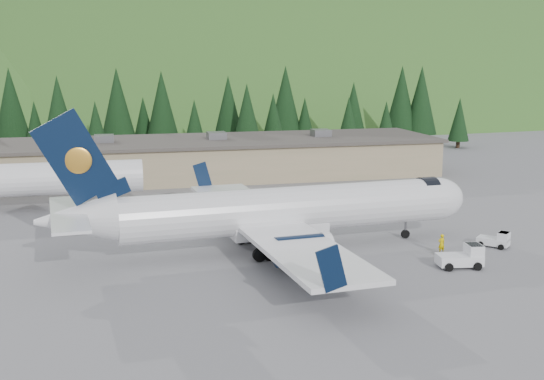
{
  "coord_description": "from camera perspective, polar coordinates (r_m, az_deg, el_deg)",
  "views": [
    {
      "loc": [
        -14.74,
        -54.19,
        15.94
      ],
      "look_at": [
        0.0,
        6.0,
        4.0
      ],
      "focal_mm": 45.0,
      "sensor_mm": 36.0,
      "label": 1
    }
  ],
  "objects": [
    {
      "name": "terminal_building",
      "position": [
        93.65,
        -7.66,
        2.63
      ],
      "size": [
        71.0,
        17.0,
        6.1
      ],
      "color": "gray",
      "rests_on": "ground"
    },
    {
      "name": "hills",
      "position": [
        287.75,
        0.79,
        -9.16
      ],
      "size": [
        614.0,
        330.0,
        300.0
      ],
      "color": "#2F521E",
      "rests_on": "ground"
    },
    {
      "name": "baggage_tug_b",
      "position": [
        61.85,
        18.24,
        -3.99
      ],
      "size": [
        2.73,
        2.79,
        1.39
      ],
      "rotation": [
        0.0,
        0.0,
        -0.82
      ],
      "color": "white",
      "rests_on": "ground"
    },
    {
      "name": "ramp_worker",
      "position": [
        58.47,
        13.99,
        -4.39
      ],
      "size": [
        0.65,
        0.46,
        1.67
      ],
      "primitive_type": "imported",
      "rotation": [
        0.0,
        0.0,
        3.24
      ],
      "color": "#E1C000",
      "rests_on": "ground"
    },
    {
      "name": "baggage_tug_a",
      "position": [
        55.17,
        15.72,
        -5.43
      ],
      "size": [
        3.6,
        2.44,
        1.82
      ],
      "rotation": [
        0.0,
        0.0,
        -0.14
      ],
      "color": "white",
      "rests_on": "ground"
    },
    {
      "name": "tree_line",
      "position": [
        117.16,
        -9.21,
        6.55
      ],
      "size": [
        112.03,
        18.34,
        13.55
      ],
      "color": "black",
      "rests_on": "ground"
    },
    {
      "name": "airliner",
      "position": [
        57.21,
        0.39,
        -1.86
      ],
      "size": [
        37.33,
        35.05,
        12.38
      ],
      "rotation": [
        0.0,
        0.0,
        0.08
      ],
      "color": "white",
      "rests_on": "ground"
    },
    {
      "name": "second_airliner",
      "position": [
        77.89,
        -21.08,
        0.85
      ],
      "size": [
        27.5,
        11.0,
        10.05
      ],
      "color": "white",
      "rests_on": "ground"
    },
    {
      "name": "ground",
      "position": [
        58.37,
        1.41,
        -4.94
      ],
      "size": [
        600.0,
        600.0,
        0.0
      ],
      "primitive_type": "plane",
      "color": "slate"
    }
  ]
}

